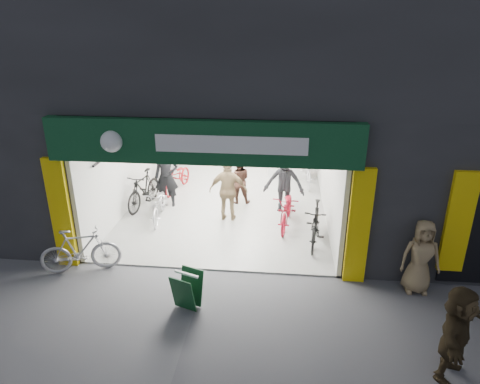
% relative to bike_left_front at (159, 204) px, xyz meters
% --- Properties ---
extents(ground, '(60.00, 60.00, 0.00)m').
position_rel_bike_left_front_xyz_m(ground, '(1.80, -2.52, -0.47)').
color(ground, '#56565B').
rests_on(ground, ground).
extents(building, '(17.00, 10.27, 8.00)m').
position_rel_bike_left_front_xyz_m(building, '(2.71, 2.47, 3.85)').
color(building, '#232326').
rests_on(building, ground).
extents(bike_left_front, '(0.83, 1.84, 0.94)m').
position_rel_bike_left_front_xyz_m(bike_left_front, '(0.00, 0.00, 0.00)').
color(bike_left_front, silver).
rests_on(bike_left_front, ground).
extents(bike_left_midfront, '(0.89, 1.96, 1.14)m').
position_rel_bike_left_front_xyz_m(bike_left_midfront, '(-0.70, 0.79, 0.10)').
color(bike_left_midfront, black).
rests_on(bike_left_midfront, ground).
extents(bike_left_midback, '(0.97, 1.91, 0.96)m').
position_rel_bike_left_front_xyz_m(bike_left_midback, '(0.00, 2.22, 0.01)').
color(bike_left_midback, maroon).
rests_on(bike_left_midback, ground).
extents(bike_left_back, '(0.80, 2.03, 1.19)m').
position_rel_bike_left_front_xyz_m(bike_left_back, '(-0.70, 3.65, 0.13)').
color(bike_left_back, '#B0B0B5').
rests_on(bike_left_back, ground).
extents(bike_right_front, '(0.75, 1.86, 1.08)m').
position_rel_bike_left_front_xyz_m(bike_right_front, '(4.30, -1.00, 0.07)').
color(bike_right_front, black).
rests_on(bike_right_front, ground).
extents(bike_right_mid, '(0.89, 1.98, 1.00)m').
position_rel_bike_left_front_xyz_m(bike_right_mid, '(3.60, -0.04, 0.03)').
color(bike_right_mid, maroon).
rests_on(bike_right_mid, ground).
extents(bike_right_back, '(0.55, 1.81, 1.08)m').
position_rel_bike_left_front_xyz_m(bike_right_back, '(4.30, 3.16, 0.07)').
color(bike_right_back, '#B2B3B7').
rests_on(bike_right_back, ground).
extents(parked_bike, '(1.82, 1.02, 1.05)m').
position_rel_bike_left_front_xyz_m(parked_bike, '(-1.00, -2.82, 0.06)').
color(parked_bike, '#AAAAAE').
rests_on(parked_bike, ground).
extents(customer_a, '(0.76, 0.55, 1.93)m').
position_rel_bike_left_front_xyz_m(customer_a, '(0.00, 0.90, 0.50)').
color(customer_a, black).
rests_on(customer_a, ground).
extents(customer_b, '(0.81, 0.67, 1.51)m').
position_rel_bike_left_front_xyz_m(customer_b, '(2.11, 1.39, 0.29)').
color(customer_b, '#3D241B').
rests_on(customer_b, ground).
extents(customer_c, '(1.30, 0.87, 1.87)m').
position_rel_bike_left_front_xyz_m(customer_c, '(3.49, 0.88, 0.47)').
color(customer_c, black).
rests_on(customer_c, ground).
extents(customer_d, '(1.08, 0.46, 1.82)m').
position_rel_bike_left_front_xyz_m(customer_d, '(1.96, 0.13, 0.44)').
color(customer_d, '#927855').
rests_on(customer_d, ground).
extents(pedestrian_near, '(0.80, 0.52, 1.62)m').
position_rel_bike_left_front_xyz_m(pedestrian_near, '(6.30, -2.82, 0.34)').
color(pedestrian_near, '#8B7450').
rests_on(pedestrian_near, ground).
extents(pedestrian_far, '(1.22, 1.54, 1.63)m').
position_rel_bike_left_front_xyz_m(pedestrian_far, '(6.18, -5.16, 0.35)').
color(pedestrian_far, '#342817').
rests_on(pedestrian_far, ground).
extents(sandwich_board, '(0.63, 0.64, 0.76)m').
position_rel_bike_left_front_xyz_m(sandwich_board, '(1.66, -3.88, -0.05)').
color(sandwich_board, '#0D3619').
rests_on(sandwich_board, ground).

